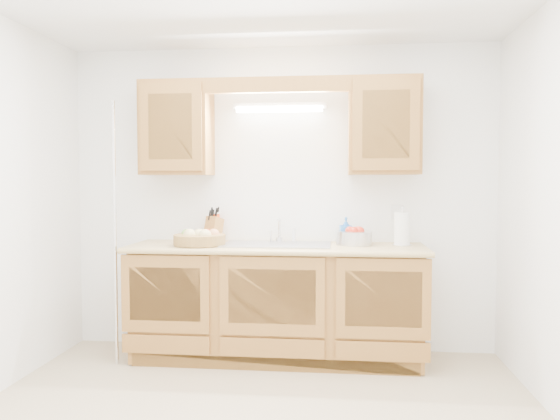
# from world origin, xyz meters

# --- Properties ---
(room) EXTENTS (3.52, 3.50, 2.50)m
(room) POSITION_xyz_m (0.00, 0.00, 1.25)
(room) COLOR #C1AE8B
(room) RESTS_ON ground
(base_cabinets) EXTENTS (2.20, 0.60, 0.86)m
(base_cabinets) POSITION_xyz_m (0.00, 1.20, 0.44)
(base_cabinets) COLOR #A26B2F
(base_cabinets) RESTS_ON ground
(countertop) EXTENTS (2.30, 0.63, 0.04)m
(countertop) POSITION_xyz_m (0.00, 1.19, 0.88)
(countertop) COLOR tan
(countertop) RESTS_ON base_cabinets
(upper_cabinet_left) EXTENTS (0.55, 0.33, 0.75)m
(upper_cabinet_left) POSITION_xyz_m (-0.83, 1.33, 1.83)
(upper_cabinet_left) COLOR #A26B2F
(upper_cabinet_left) RESTS_ON room
(upper_cabinet_right) EXTENTS (0.55, 0.33, 0.75)m
(upper_cabinet_right) POSITION_xyz_m (0.83, 1.33, 1.83)
(upper_cabinet_right) COLOR #A26B2F
(upper_cabinet_right) RESTS_ON room
(valance) EXTENTS (2.20, 0.05, 0.12)m
(valance) POSITION_xyz_m (0.00, 1.19, 2.14)
(valance) COLOR #A26B2F
(valance) RESTS_ON room
(fluorescent_fixture) EXTENTS (0.76, 0.08, 0.08)m
(fluorescent_fixture) POSITION_xyz_m (0.00, 1.42, 2.00)
(fluorescent_fixture) COLOR white
(fluorescent_fixture) RESTS_ON room
(sink) EXTENTS (0.84, 0.46, 0.36)m
(sink) POSITION_xyz_m (0.00, 1.21, 0.83)
(sink) COLOR #9E9EA3
(sink) RESTS_ON countertop
(wire_shelf_pole) EXTENTS (0.03, 0.03, 2.00)m
(wire_shelf_pole) POSITION_xyz_m (-1.20, 0.94, 1.00)
(wire_shelf_pole) COLOR silver
(wire_shelf_pole) RESTS_ON ground
(outlet_plate) EXTENTS (0.08, 0.01, 0.12)m
(outlet_plate) POSITION_xyz_m (0.95, 1.49, 1.15)
(outlet_plate) COLOR white
(outlet_plate) RESTS_ON room
(fruit_basket) EXTENTS (0.51, 0.51, 0.13)m
(fruit_basket) POSITION_xyz_m (-0.60, 1.13, 0.96)
(fruit_basket) COLOR olive
(fruit_basket) RESTS_ON countertop
(knife_block) EXTENTS (0.16, 0.20, 0.30)m
(knife_block) POSITION_xyz_m (-0.54, 1.36, 1.01)
(knife_block) COLOR #A26B2F
(knife_block) RESTS_ON countertop
(orange_canister) EXTENTS (0.09, 0.09, 0.24)m
(orange_canister) POSITION_xyz_m (-0.54, 1.42, 1.02)
(orange_canister) COLOR #F2460D
(orange_canister) RESTS_ON countertop
(soap_bottle) EXTENTS (0.11, 0.11, 0.21)m
(soap_bottle) POSITION_xyz_m (0.54, 1.35, 1.01)
(soap_bottle) COLOR blue
(soap_bottle) RESTS_ON countertop
(sponge) EXTENTS (0.13, 0.10, 0.02)m
(sponge) POSITION_xyz_m (-0.54, 1.44, 0.91)
(sponge) COLOR #CC333F
(sponge) RESTS_ON countertop
(paper_towel) EXTENTS (0.15, 0.15, 0.31)m
(paper_towel) POSITION_xyz_m (0.97, 1.25, 1.03)
(paper_towel) COLOR silver
(paper_towel) RESTS_ON countertop
(apple_bowl) EXTENTS (0.32, 0.32, 0.15)m
(apple_bowl) POSITION_xyz_m (0.60, 1.27, 0.96)
(apple_bowl) COLOR silver
(apple_bowl) RESTS_ON countertop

